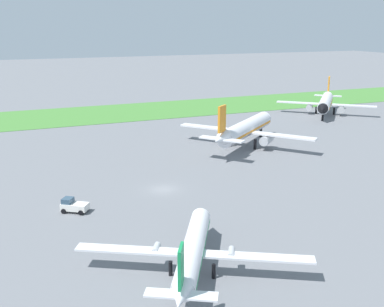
{
  "coord_description": "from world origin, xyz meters",
  "views": [
    {
      "loc": [
        -21.62,
        -64.36,
        24.87
      ],
      "look_at": [
        7.96,
        7.54,
        3.0
      ],
      "focal_mm": 43.09,
      "sensor_mm": 36.0,
      "label": 1
    }
  ],
  "objects_px": {
    "airplane_midfield_jet": "(245,129)",
    "airplane_parked_jet_far": "(326,103)",
    "airplane_foreground_turboprop": "(193,250)",
    "pushback_tug_near_gate": "(74,206)"
  },
  "relations": [
    {
      "from": "airplane_midfield_jet",
      "to": "airplane_parked_jet_far",
      "type": "bearing_deg",
      "value": -8.84
    },
    {
      "from": "airplane_midfield_jet",
      "to": "pushback_tug_near_gate",
      "type": "bearing_deg",
      "value": 170.04
    },
    {
      "from": "airplane_midfield_jet",
      "to": "airplane_foreground_turboprop",
      "type": "xyz_separation_m",
      "value": [
        -29.64,
        -43.15,
        -1.1
      ]
    },
    {
      "from": "airplane_foreground_turboprop",
      "to": "airplane_parked_jet_far",
      "type": "height_order",
      "value": "airplane_parked_jet_far"
    },
    {
      "from": "airplane_foreground_turboprop",
      "to": "airplane_parked_jet_far",
      "type": "xyz_separation_m",
      "value": [
        67.99,
        65.96,
        0.8
      ]
    },
    {
      "from": "airplane_midfield_jet",
      "to": "pushback_tug_near_gate",
      "type": "distance_m",
      "value": 44.43
    },
    {
      "from": "airplane_foreground_turboprop",
      "to": "airplane_parked_jet_far",
      "type": "bearing_deg",
      "value": -16.79
    },
    {
      "from": "airplane_midfield_jet",
      "to": "airplane_parked_jet_far",
      "type": "xyz_separation_m",
      "value": [
        38.35,
        22.81,
        -0.3
      ]
    },
    {
      "from": "airplane_foreground_turboprop",
      "to": "airplane_midfield_jet",
      "type": "bearing_deg",
      "value": -5.41
    },
    {
      "from": "pushback_tug_near_gate",
      "to": "airplane_midfield_jet",
      "type": "bearing_deg",
      "value": -116.09
    }
  ]
}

